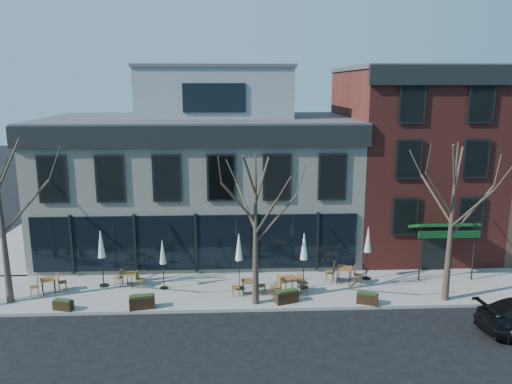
{
  "coord_description": "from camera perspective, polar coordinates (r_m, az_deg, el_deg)",
  "views": [
    {
      "loc": [
        2.03,
        -25.5,
        10.16
      ],
      "look_at": [
        3.29,
        2.0,
        4.18
      ],
      "focal_mm": 35.0,
      "sensor_mm": 36.0,
      "label": 1
    }
  ],
  "objects": [
    {
      "name": "umbrella_1",
      "position": [
        25.18,
        -10.62,
        -7.1
      ],
      "size": [
        0.4,
        0.4,
        2.49
      ],
      "color": "black",
      "rests_on": "sidewalk_front"
    },
    {
      "name": "umbrella_4",
      "position": [
        26.5,
        12.66,
        -5.67
      ],
      "size": [
        0.45,
        0.45,
        2.82
      ],
      "color": "black",
      "rests_on": "sidewalk_front"
    },
    {
      "name": "planter_0",
      "position": [
        24.68,
        -21.18,
        -11.92
      ],
      "size": [
        0.95,
        0.57,
        0.5
      ],
      "color": "black",
      "rests_on": "sidewalk_front"
    },
    {
      "name": "planter_1",
      "position": [
        23.78,
        -12.89,
        -12.13
      ],
      "size": [
        1.2,
        0.65,
        0.64
      ],
      "color": "#321D10",
      "rests_on": "sidewalk_front"
    },
    {
      "name": "cafe_set_4",
      "position": [
        24.55,
        3.81,
        -10.48
      ],
      "size": [
        2.01,
        1.08,
        1.03
      ],
      "color": "brown",
      "rests_on": "sidewalk_front"
    },
    {
      "name": "tree_corner",
      "position": [
        25.35,
        -27.08,
        -2.6
      ],
      "size": [
        3.93,
        3.98,
        7.92
      ],
      "color": "#382B21",
      "rests_on": "sidewalk_front"
    },
    {
      "name": "umbrella_3",
      "position": [
        24.89,
        5.5,
        -6.56
      ],
      "size": [
        0.46,
        0.46,
        2.85
      ],
      "color": "black",
      "rests_on": "sidewalk_front"
    },
    {
      "name": "cafe_set_3",
      "position": [
        24.52,
        -0.85,
        -10.68
      ],
      "size": [
        1.7,
        0.72,
        0.89
      ],
      "color": "brown",
      "rests_on": "sidewalk_front"
    },
    {
      "name": "cafe_set_5",
      "position": [
        26.23,
        10.03,
        -9.14
      ],
      "size": [
        1.99,
        1.15,
        1.02
      ],
      "color": "brown",
      "rests_on": "sidewalk_front"
    },
    {
      "name": "sidewalk_side",
      "position": [
        35.64,
        -24.49,
        -5.32
      ],
      "size": [
        4.5,
        12.0,
        0.15
      ],
      "primitive_type": "cube",
      "color": "gray",
      "rests_on": "ground"
    },
    {
      "name": "cafe_set_1",
      "position": [
        26.29,
        -14.27,
        -9.51
      ],
      "size": [
        1.62,
        0.79,
        0.83
      ],
      "color": "brown",
      "rests_on": "sidewalk_front"
    },
    {
      "name": "planter_2",
      "position": [
        23.82,
        3.53,
        -11.82
      ],
      "size": [
        1.17,
        0.78,
        0.61
      ],
      "color": "black",
      "rests_on": "sidewalk_front"
    },
    {
      "name": "ground",
      "position": [
        27.53,
        -6.76,
        -9.49
      ],
      "size": [
        120.0,
        120.0,
        0.0
      ],
      "primitive_type": "plane",
      "color": "black",
      "rests_on": "ground"
    },
    {
      "name": "sidewalk_front",
      "position": [
        25.47,
        0.34,
        -11.07
      ],
      "size": [
        33.5,
        4.7,
        0.15
      ],
      "primitive_type": "cube",
      "color": "gray",
      "rests_on": "ground"
    },
    {
      "name": "red_brick_building",
      "position": [
        32.71,
        17.03,
        3.77
      ],
      "size": [
        8.2,
        11.78,
        11.18
      ],
      "color": "maroon",
      "rests_on": "ground"
    },
    {
      "name": "planter_3",
      "position": [
        24.22,
        12.61,
        -11.77
      ],
      "size": [
        1.05,
        0.7,
        0.55
      ],
      "color": "black",
      "rests_on": "sidewalk_front"
    },
    {
      "name": "cafe_set_0",
      "position": [
        26.7,
        -22.64,
        -9.68
      ],
      "size": [
        1.74,
        1.11,
        0.91
      ],
      "color": "brown",
      "rests_on": "sidewalk_front"
    },
    {
      "name": "tree_right",
      "position": [
        24.57,
        21.47,
        -3.08
      ],
      "size": [
        3.72,
        3.77,
        7.48
      ],
      "color": "#382B21",
      "rests_on": "sidewalk_front"
    },
    {
      "name": "umbrella_2",
      "position": [
        24.67,
        -1.97,
        -6.66
      ],
      "size": [
        0.46,
        0.46,
        2.85
      ],
      "color": "black",
      "rests_on": "sidewalk_front"
    },
    {
      "name": "corner_building",
      "position": [
        31.11,
        -6.2,
        2.12
      ],
      "size": [
        18.39,
        10.39,
        11.1
      ],
      "color": "beige",
      "rests_on": "ground"
    },
    {
      "name": "umbrella_0",
      "position": [
        26.11,
        -17.27,
        -6.06
      ],
      "size": [
        0.47,
        0.47,
        2.91
      ],
      "color": "black",
      "rests_on": "sidewalk_front"
    },
    {
      "name": "tree_mid",
      "position": [
        22.54,
        -0.03,
        -4.15
      ],
      "size": [
        3.5,
        3.55,
        7.04
      ],
      "color": "#382B21",
      "rests_on": "sidewalk_front"
    }
  ]
}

